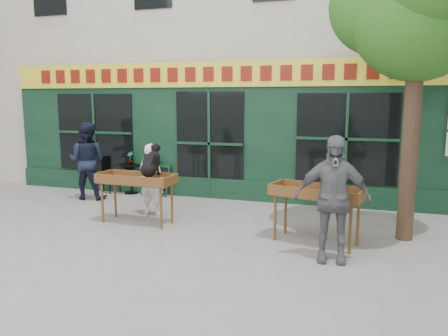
{
  "coord_description": "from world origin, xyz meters",
  "views": [
    {
      "loc": [
        3.48,
        -7.65,
        2.43
      ],
      "look_at": [
        0.94,
        0.5,
        1.07
      ],
      "focal_mm": 35.0,
      "sensor_mm": 36.0,
      "label": 1
    }
  ],
  "objects_px": {
    "book_cart_center": "(136,182)",
    "man_right": "(332,199)",
    "woman": "(152,179)",
    "dog": "(151,159)",
    "book_cart_right": "(316,196)",
    "bistro_table": "(131,173)",
    "man_left": "(87,161)"
  },
  "relations": [
    {
      "from": "book_cart_right",
      "to": "man_right",
      "type": "bearing_deg",
      "value": -53.66
    },
    {
      "from": "woman",
      "to": "bistro_table",
      "type": "bearing_deg",
      "value": -47.0
    },
    {
      "from": "dog",
      "to": "man_right",
      "type": "xyz_separation_m",
      "value": [
        3.42,
        -0.89,
        -0.33
      ]
    },
    {
      "from": "book_cart_center",
      "to": "woman",
      "type": "xyz_separation_m",
      "value": [
        -0.0,
        0.65,
        -0.07
      ]
    },
    {
      "from": "book_cart_right",
      "to": "dog",
      "type": "bearing_deg",
      "value": -167.97
    },
    {
      "from": "woman",
      "to": "book_cart_right",
      "type": "bearing_deg",
      "value": 169.33
    },
    {
      "from": "dog",
      "to": "man_right",
      "type": "distance_m",
      "value": 3.55
    },
    {
      "from": "book_cart_center",
      "to": "dog",
      "type": "distance_m",
      "value": 0.59
    },
    {
      "from": "man_right",
      "to": "man_left",
      "type": "distance_m",
      "value": 6.44
    },
    {
      "from": "woman",
      "to": "book_cart_center",
      "type": "bearing_deg",
      "value": 92.88
    },
    {
      "from": "book_cart_right",
      "to": "bistro_table",
      "type": "xyz_separation_m",
      "value": [
        -4.94,
        2.58,
        -0.28
      ]
    },
    {
      "from": "book_cart_right",
      "to": "man_left",
      "type": "distance_m",
      "value": 5.9
    },
    {
      "from": "book_cart_center",
      "to": "dog",
      "type": "xyz_separation_m",
      "value": [
        0.35,
        -0.05,
        0.47
      ]
    },
    {
      "from": "dog",
      "to": "woman",
      "type": "bearing_deg",
      "value": 119.44
    },
    {
      "from": "dog",
      "to": "man_left",
      "type": "distance_m",
      "value": 3.0
    },
    {
      "from": "woman",
      "to": "man_left",
      "type": "xyz_separation_m",
      "value": [
        -2.17,
        0.89,
        0.18
      ]
    },
    {
      "from": "woman",
      "to": "book_cart_right",
      "type": "distance_m",
      "value": 3.57
    },
    {
      "from": "dog",
      "to": "woman",
      "type": "distance_m",
      "value": 0.95
    },
    {
      "from": "bistro_table",
      "to": "man_left",
      "type": "relative_size",
      "value": 0.41
    },
    {
      "from": "book_cart_center",
      "to": "man_right",
      "type": "xyz_separation_m",
      "value": [
        3.77,
        -0.94,
        0.13
      ]
    },
    {
      "from": "man_right",
      "to": "man_left",
      "type": "relative_size",
      "value": 1.02
    },
    {
      "from": "woman",
      "to": "man_right",
      "type": "relative_size",
      "value": 0.79
    },
    {
      "from": "dog",
      "to": "book_cart_right",
      "type": "bearing_deg",
      "value": 0.37
    },
    {
      "from": "dog",
      "to": "bistro_table",
      "type": "bearing_deg",
      "value": 129.55
    },
    {
      "from": "bistro_table",
      "to": "man_right",
      "type": "bearing_deg",
      "value": -32.42
    },
    {
      "from": "book_cart_right",
      "to": "bistro_table",
      "type": "bearing_deg",
      "value": 166.97
    },
    {
      "from": "man_right",
      "to": "bistro_table",
      "type": "height_order",
      "value": "man_right"
    },
    {
      "from": "dog",
      "to": "book_cart_center",
      "type": "bearing_deg",
      "value": 174.75
    },
    {
      "from": "dog",
      "to": "man_left",
      "type": "relative_size",
      "value": 0.32
    },
    {
      "from": "book_cart_center",
      "to": "woman",
      "type": "bearing_deg",
      "value": 92.88
    },
    {
      "from": "man_left",
      "to": "man_right",
      "type": "bearing_deg",
      "value": 148.11
    },
    {
      "from": "dog",
      "to": "man_left",
      "type": "bearing_deg",
      "value": 150.54
    }
  ]
}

